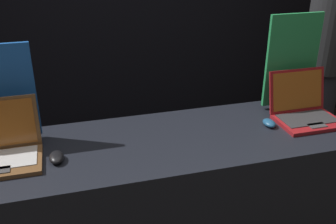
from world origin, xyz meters
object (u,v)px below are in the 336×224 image
at_px(laptop_back, 304,109).
at_px(promo_stand_back, 291,64).
at_px(mouse_back, 269,123).
at_px(person_bystander, 325,61).
at_px(mouse_front, 56,157).

distance_m(laptop_back, promo_stand_back, 0.27).
xyz_separation_m(laptop_back, promo_stand_back, (-0.00, 0.18, 0.20)).
xyz_separation_m(mouse_back, person_bystander, (0.91, 0.81, 0.02)).
bearing_deg(laptop_back, mouse_back, -172.97).
distance_m(laptop_back, person_bystander, 1.04).
relative_size(laptop_back, promo_stand_back, 0.62).
xyz_separation_m(mouse_front, laptop_back, (1.31, 0.08, 0.04)).
height_order(mouse_back, promo_stand_back, promo_stand_back).
height_order(mouse_front, mouse_back, mouse_front).
distance_m(mouse_back, promo_stand_back, 0.39).
bearing_deg(mouse_back, mouse_front, -177.15).
distance_m(promo_stand_back, person_bystander, 0.95).
height_order(laptop_back, promo_stand_back, promo_stand_back).
relative_size(mouse_front, laptop_back, 0.32).
height_order(mouse_front, promo_stand_back, promo_stand_back).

